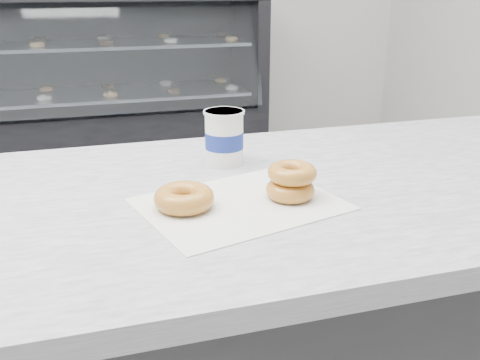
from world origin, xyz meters
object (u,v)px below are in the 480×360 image
object	(u,v)px
donut_stack	(291,181)
coffee_cup	(224,137)
display_case	(79,108)
donut_single	(184,198)

from	to	relation	value
donut_stack	coffee_cup	distance (m)	0.24
display_case	donut_stack	world-z (taller)	display_case
donut_stack	coffee_cup	xyz separation A→B (m)	(-0.07, 0.23, 0.03)
display_case	donut_single	xyz separation A→B (m)	(0.19, -2.78, 0.43)
donut_stack	coffee_cup	size ratio (longest dim) A/B	1.04
display_case	donut_stack	xyz separation A→B (m)	(0.38, -2.79, 0.44)
donut_single	donut_stack	size ratio (longest dim) A/B	0.87
donut_single	coffee_cup	bearing A→B (deg)	59.30
donut_single	donut_stack	world-z (taller)	donut_stack
donut_single	coffee_cup	xyz separation A→B (m)	(0.13, 0.22, 0.04)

